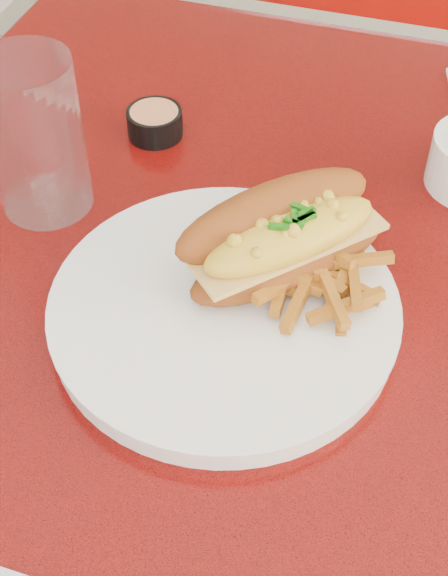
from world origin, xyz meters
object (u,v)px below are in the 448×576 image
(dinner_plate, at_px, (224,311))
(sauce_cup_left, at_px, (155,122))
(diner_table, at_px, (420,369))
(mac_hoagie, at_px, (284,236))
(fork, at_px, (313,288))
(water_tumbler, at_px, (36,137))

(dinner_plate, height_order, sauce_cup_left, sauce_cup_left)
(diner_table, relative_size, mac_hoagie, 6.09)
(dinner_plate, bearing_deg, fork, 30.78)
(mac_hoagie, bearing_deg, water_tumbler, 124.24)
(fork, height_order, sauce_cup_left, sauce_cup_left)
(diner_table, relative_size, sauce_cup_left, 16.36)
(mac_hoagie, distance_m, fork, 0.05)
(fork, xyz_separation_m, sauce_cup_left, (-0.22, 0.19, -0.00))
(diner_table, xyz_separation_m, fork, (-0.11, -0.09, 0.18))
(diner_table, height_order, dinner_plate, dinner_plate)
(dinner_plate, height_order, mac_hoagie, mac_hoagie)
(dinner_plate, bearing_deg, mac_hoagie, 59.52)
(fork, relative_size, water_tumbler, 0.98)
(dinner_plate, height_order, water_tumbler, water_tumbler)
(diner_table, distance_m, fork, 0.23)
(dinner_plate, distance_m, sauce_cup_left, 0.28)
(dinner_plate, distance_m, mac_hoagie, 0.08)
(dinner_plate, xyz_separation_m, water_tumbler, (-0.21, 0.09, 0.07))
(fork, bearing_deg, diner_table, -58.56)
(diner_table, relative_size, water_tumbler, 7.92)
(mac_hoagie, bearing_deg, dinner_plate, -167.88)
(fork, bearing_deg, sauce_cup_left, 41.43)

